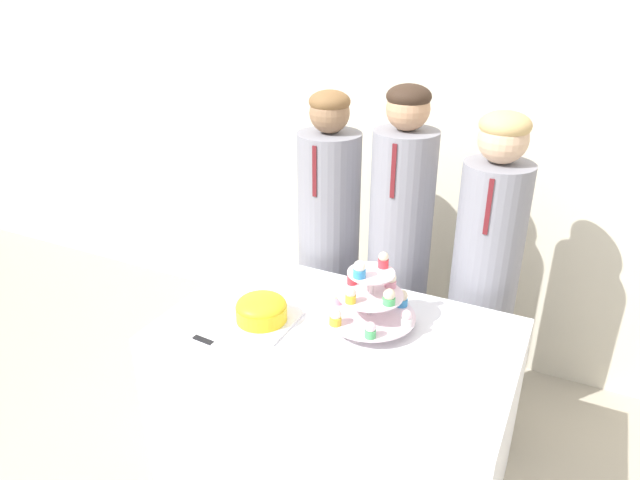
# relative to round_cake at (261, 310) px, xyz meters

# --- Properties ---
(wall_back) EXTENTS (9.00, 0.06, 2.70)m
(wall_back) POSITION_rel_round_cake_xyz_m (0.27, 1.21, 0.56)
(wall_back) COLOR beige
(wall_back) RESTS_ON ground_plane
(table) EXTENTS (1.26, 0.76, 0.74)m
(table) POSITION_rel_round_cake_xyz_m (0.27, 0.08, -0.42)
(table) COLOR white
(table) RESTS_ON ground_plane
(round_cake) EXTENTS (0.24, 0.24, 0.11)m
(round_cake) POSITION_rel_round_cake_xyz_m (0.00, 0.00, 0.00)
(round_cake) COLOR white
(round_cake) RESTS_ON table
(cake_knife) EXTENTS (0.27, 0.04, 0.01)m
(cake_knife) POSITION_rel_round_cake_xyz_m (-0.07, -0.20, -0.05)
(cake_knife) COLOR silver
(cake_knife) RESTS_ON table
(cupcake_stand) EXTENTS (0.34, 0.34, 0.28)m
(cupcake_stand) POSITION_rel_round_cake_xyz_m (0.36, 0.16, 0.06)
(cupcake_stand) COLOR silver
(cupcake_stand) RESTS_ON table
(student_0) EXTENTS (0.28, 0.29, 1.47)m
(student_0) POSITION_rel_round_cake_xyz_m (-0.04, 0.67, -0.09)
(student_0) COLOR gray
(student_0) RESTS_ON ground_plane
(student_1) EXTENTS (0.27, 0.28, 1.52)m
(student_1) POSITION_rel_round_cake_xyz_m (0.30, 0.67, -0.06)
(student_1) COLOR gray
(student_1) RESTS_ON ground_plane
(student_2) EXTENTS (0.27, 0.28, 1.45)m
(student_2) POSITION_rel_round_cake_xyz_m (0.67, 0.67, -0.09)
(student_2) COLOR gray
(student_2) RESTS_ON ground_plane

